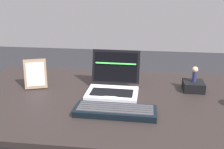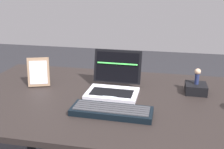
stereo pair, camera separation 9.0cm
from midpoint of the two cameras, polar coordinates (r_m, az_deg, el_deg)
name	(u,v)px [view 2 (the right image)]	position (r m, az deg, el deg)	size (l,w,h in m)	color
desk	(111,119)	(1.30, 1.74, -9.83)	(1.45, 0.83, 0.74)	black
laptop_front	(114,84)	(1.29, 2.50, -2.20)	(0.25, 0.22, 0.19)	silver
external_keyboard	(112,111)	(1.09, 2.30, -7.99)	(0.34, 0.12, 0.03)	black
photo_frame	(39,72)	(1.40, -13.99, 0.45)	(0.12, 0.08, 0.15)	#85674F
figurine_stand	(196,88)	(1.37, 19.67, -2.91)	(0.10, 0.10, 0.05)	black
figurine	(197,75)	(1.34, 20.00, -0.12)	(0.03, 0.03, 0.08)	navy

